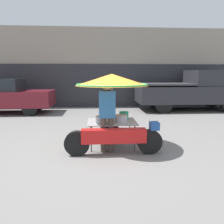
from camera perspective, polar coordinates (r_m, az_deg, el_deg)
The scene contains 6 objects.
ground_plane at distance 5.47m, azimuth -2.11°, elevation -9.92°, with size 36.00×36.00×0.00m, color slate.
shopfront_building at distance 13.40m, azimuth -3.44°, elevation 11.26°, with size 28.00×2.06×4.38m.
vendor_motorcycle_cart at distance 5.40m, azimuth 0.13°, elevation 5.17°, with size 2.27×1.81×1.86m.
vendor_person at distance 5.14m, azimuth -1.29°, elevation -0.17°, with size 0.38×0.23×1.70m.
parked_car at distance 11.59m, azimuth -26.80°, elevation 3.81°, with size 4.58×1.76×1.63m.
pickup_truck at distance 12.03m, azimuth 20.37°, elevation 5.19°, with size 5.44×1.98×2.05m.
Camera 1 is at (-0.17, -5.15, 1.86)m, focal length 35.00 mm.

